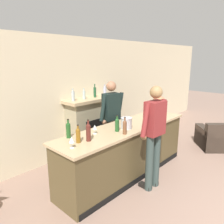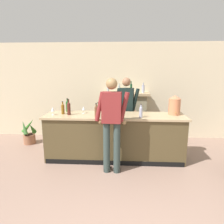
{
  "view_description": "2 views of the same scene",
  "coord_description": "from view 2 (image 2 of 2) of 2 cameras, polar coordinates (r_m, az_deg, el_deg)",
  "views": [
    {
      "loc": [
        -3.3,
        -0.02,
        2.28
      ],
      "look_at": [
        -0.35,
        2.73,
        1.28
      ],
      "focal_mm": 35.0,
      "sensor_mm": 36.0,
      "label": 1
    },
    {
      "loc": [
        -0.03,
        -1.78,
        1.98
      ],
      "look_at": [
        -0.28,
        2.67,
        1.04
      ],
      "focal_mm": 32.0,
      "sensor_mm": 36.0,
      "label": 2
    }
  ],
  "objects": [
    {
      "name": "wine_glass_mid_counter",
      "position": [
        4.55,
        -8.11,
        1.01
      ],
      "size": [
        0.07,
        0.07,
        0.16
      ],
      "color": "silver",
      "rests_on": "bar_counter"
    },
    {
      "name": "wine_bottle_chardonnay_pale",
      "position": [
        4.15,
        8.25,
        0.17
      ],
      "size": [
        0.07,
        0.07,
        0.29
      ],
      "color": "#A1A6BF",
      "rests_on": "bar_counter"
    },
    {
      "name": "wine_bottle_merlot_tall",
      "position": [
        4.12,
        -4.54,
        0.26
      ],
      "size": [
        0.07,
        0.07,
        0.3
      ],
      "color": "brown",
      "rests_on": "bar_counter"
    },
    {
      "name": "person_bartender",
      "position": [
        4.99,
        4.0,
        0.57
      ],
      "size": [
        0.65,
        0.34,
        1.8
      ],
      "color": "brown",
      "rests_on": "ground_plane"
    },
    {
      "name": "fireplace_stone",
      "position": [
        5.73,
        3.8,
        -1.1
      ],
      "size": [
        1.31,
        0.52,
        1.68
      ],
      "color": "gray",
      "rests_on": "ground_plane"
    },
    {
      "name": "wine_bottle_rose_blush",
      "position": [
        4.81,
        -12.61,
        1.77
      ],
      "size": [
        0.07,
        0.07,
        0.31
      ],
      "color": "#1F4C1E",
      "rests_on": "bar_counter"
    },
    {
      "name": "wine_bottle_cabernet_heavy",
      "position": [
        4.55,
        -13.87,
        0.99
      ],
      "size": [
        0.07,
        0.07,
        0.29
      ],
      "color": "brown",
      "rests_on": "bar_counter"
    },
    {
      "name": "copper_dispenser",
      "position": [
        4.57,
        17.45,
        1.93
      ],
      "size": [
        0.26,
        0.3,
        0.43
      ],
      "color": "#CB7851",
      "rests_on": "bar_counter"
    },
    {
      "name": "person_customer",
      "position": [
        3.77,
        -0.09,
        -2.76
      ],
      "size": [
        0.66,
        0.32,
        1.84
      ],
      "color": "#303E3A",
      "rests_on": "ground_plane"
    },
    {
      "name": "wine_bottle_riesling_slim",
      "position": [
        4.45,
        -12.24,
        1.16
      ],
      "size": [
        0.07,
        0.07,
        0.35
      ],
      "color": "#51201A",
      "rests_on": "bar_counter"
    },
    {
      "name": "potted_plant_corner",
      "position": [
        5.94,
        -22.62,
        -5.89
      ],
      "size": [
        0.43,
        0.47,
        0.67
      ],
      "color": "#945F44",
      "rests_on": "ground_plane"
    },
    {
      "name": "ice_bucket_steel",
      "position": [
        4.27,
        -0.91,
        0.3
      ],
      "size": [
        0.21,
        0.21,
        0.21
      ],
      "color": "silver",
      "rests_on": "bar_counter"
    },
    {
      "name": "wine_bottle_port_short",
      "position": [
        4.31,
        -3.94,
        0.73
      ],
      "size": [
        0.07,
        0.07,
        0.29
      ],
      "color": "#1E4D21",
      "rests_on": "bar_counter"
    },
    {
      "name": "bar_counter",
      "position": [
        4.51,
        0.73,
        -7.11
      ],
      "size": [
        3.07,
        0.77,
        1.02
      ],
      "color": "#4E4126",
      "rests_on": "ground_plane"
    },
    {
      "name": "wall_back_panel",
      "position": [
        5.88,
        3.58,
        5.96
      ],
      "size": [
        12.0,
        0.07,
        2.75
      ],
      "color": "beige",
      "rests_on": "ground_plane"
    },
    {
      "name": "wine_glass_front_right",
      "position": [
        4.52,
        -16.6,
        0.72
      ],
      "size": [
        0.08,
        0.08,
        0.17
      ],
      "color": "silver",
      "rests_on": "bar_counter"
    }
  ]
}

